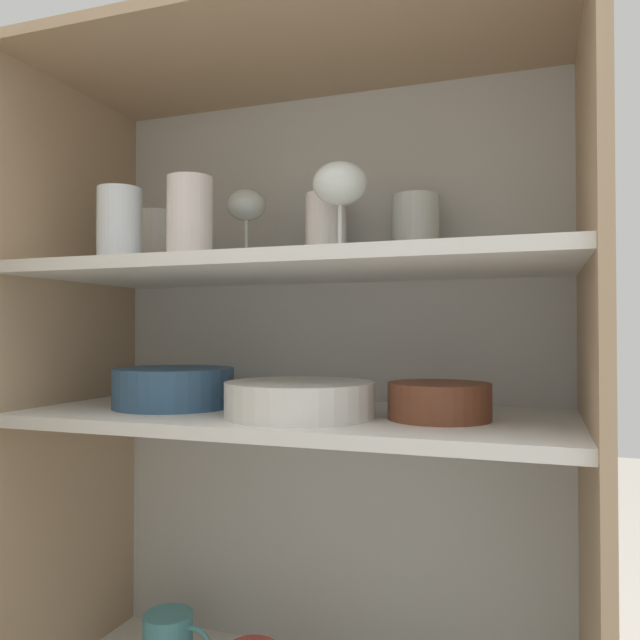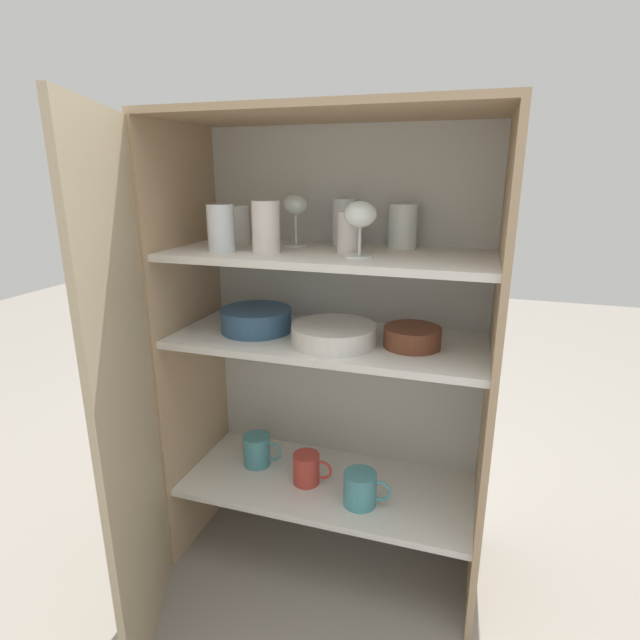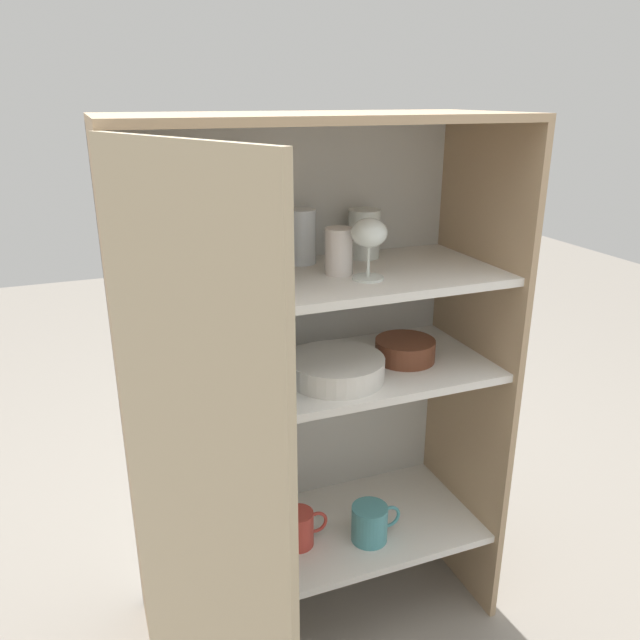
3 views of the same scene
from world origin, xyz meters
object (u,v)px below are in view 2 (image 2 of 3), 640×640
object	(u,v)px
mixing_bowl_large	(256,319)
serving_bowl_small	(412,336)
plate_stack_white	(334,334)
coffee_mug_primary	(361,489)

from	to	relation	value
mixing_bowl_large	serving_bowl_small	size ratio (longest dim) A/B	1.35
serving_bowl_small	plate_stack_white	bearing A→B (deg)	-169.07
mixing_bowl_large	coffee_mug_primary	bearing A→B (deg)	-11.10
serving_bowl_small	coffee_mug_primary	distance (m)	0.48
serving_bowl_small	coffee_mug_primary	size ratio (longest dim) A/B	1.11
plate_stack_white	coffee_mug_primary	xyz separation A→B (m)	(0.09, -0.02, -0.45)
mixing_bowl_large	coffee_mug_primary	world-z (taller)	mixing_bowl_large
plate_stack_white	coffee_mug_primary	distance (m)	0.46
plate_stack_white	serving_bowl_small	size ratio (longest dim) A/B	1.52
plate_stack_white	serving_bowl_small	distance (m)	0.21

